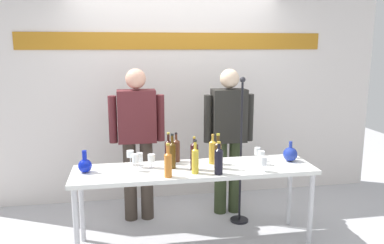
% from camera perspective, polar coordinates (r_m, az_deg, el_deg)
% --- Properties ---
extents(ground_plane, '(10.00, 10.00, 0.00)m').
position_cam_1_polar(ground_plane, '(4.02, 0.40, -17.32)').
color(ground_plane, '#B2B2B6').
extents(back_wall, '(5.26, 0.11, 3.00)m').
position_cam_1_polar(back_wall, '(4.85, -2.44, 6.26)').
color(back_wall, silver).
rests_on(back_wall, ground).
extents(display_table, '(2.29, 0.58, 0.77)m').
position_cam_1_polar(display_table, '(3.73, 0.41, -7.72)').
color(display_table, white).
rests_on(display_table, ground).
extents(decanter_blue_left, '(0.12, 0.12, 0.21)m').
position_cam_1_polar(decanter_blue_left, '(3.70, -15.42, -6.11)').
color(decanter_blue_left, '#0C1EAF').
rests_on(decanter_blue_left, display_table).
extents(decanter_blue_right, '(0.14, 0.14, 0.20)m').
position_cam_1_polar(decanter_blue_right, '(4.02, 14.21, -4.57)').
color(decanter_blue_right, '#1F3296').
rests_on(decanter_blue_right, display_table).
extents(presenter_left, '(0.60, 0.22, 1.68)m').
position_cam_1_polar(presenter_left, '(4.24, -8.03, -1.92)').
color(presenter_left, '#393028').
rests_on(presenter_left, ground).
extents(presenter_right, '(0.57, 0.22, 1.67)m').
position_cam_1_polar(presenter_right, '(4.40, 5.38, -1.62)').
color(presenter_right, '#2E3820').
rests_on(presenter_right, ground).
extents(wine_bottle_0, '(0.07, 0.07, 0.29)m').
position_cam_1_polar(wine_bottle_0, '(3.82, 3.04, -4.26)').
color(wine_bottle_0, gold).
rests_on(wine_bottle_0, display_table).
extents(wine_bottle_1, '(0.07, 0.07, 0.34)m').
position_cam_1_polar(wine_bottle_1, '(3.67, 3.82, -4.69)').
color(wine_bottle_1, '#4B3113').
rests_on(wine_bottle_1, display_table).
extents(wine_bottle_2, '(0.07, 0.07, 0.31)m').
position_cam_1_polar(wine_bottle_2, '(3.43, -3.53, -6.05)').
color(wine_bottle_2, '#C76F25').
rests_on(wine_bottle_2, display_table).
extents(wine_bottle_3, '(0.07, 0.07, 0.31)m').
position_cam_1_polar(wine_bottle_3, '(3.83, -3.47, -4.21)').
color(wine_bottle_3, black).
rests_on(wine_bottle_3, display_table).
extents(wine_bottle_4, '(0.07, 0.07, 0.32)m').
position_cam_1_polar(wine_bottle_4, '(3.63, 0.33, -4.89)').
color(wine_bottle_4, black).
rests_on(wine_bottle_4, display_table).
extents(wine_bottle_5, '(0.06, 0.06, 0.33)m').
position_cam_1_polar(wine_bottle_5, '(3.67, -2.90, -4.70)').
color(wine_bottle_5, '#4B310B').
rests_on(wine_bottle_5, display_table).
extents(wine_bottle_6, '(0.08, 0.08, 0.30)m').
position_cam_1_polar(wine_bottle_6, '(3.51, 3.94, -5.57)').
color(wine_bottle_6, black).
rests_on(wine_bottle_6, display_table).
extents(wine_bottle_7, '(0.06, 0.06, 0.31)m').
position_cam_1_polar(wine_bottle_7, '(3.52, 0.47, -5.51)').
color(wine_bottle_7, gold).
rests_on(wine_bottle_7, display_table).
extents(wine_bottle_8, '(0.08, 0.08, 0.30)m').
position_cam_1_polar(wine_bottle_8, '(3.88, -2.34, -4.04)').
color(wine_bottle_8, '#4F2819').
rests_on(wine_bottle_8, display_table).
extents(wine_glass_left_0, '(0.07, 0.07, 0.14)m').
position_cam_1_polar(wine_glass_left_0, '(3.83, -9.05, -4.69)').
color(wine_glass_left_0, white).
rests_on(wine_glass_left_0, display_table).
extents(wine_glass_left_1, '(0.06, 0.06, 0.15)m').
position_cam_1_polar(wine_glass_left_1, '(3.72, -7.65, -5.17)').
color(wine_glass_left_1, white).
rests_on(wine_glass_left_1, display_table).
extents(wine_glass_left_2, '(0.07, 0.07, 0.13)m').
position_cam_1_polar(wine_glass_left_2, '(3.71, -5.98, -5.31)').
color(wine_glass_left_2, white).
rests_on(wine_glass_left_2, display_table).
extents(wine_glass_left_3, '(0.06, 0.06, 0.16)m').
position_cam_1_polar(wine_glass_left_3, '(3.64, -8.33, -5.36)').
color(wine_glass_left_3, white).
rests_on(wine_glass_left_3, display_table).
extents(wine_glass_right_0, '(0.06, 0.06, 0.14)m').
position_cam_1_polar(wine_glass_right_0, '(3.96, 9.57, -4.28)').
color(wine_glass_right_0, white).
rests_on(wine_glass_right_0, display_table).
extents(wine_glass_right_1, '(0.06, 0.06, 0.14)m').
position_cam_1_polar(wine_glass_right_1, '(3.85, 10.16, -4.81)').
color(wine_glass_right_1, white).
rests_on(wine_glass_right_1, display_table).
extents(wine_glass_right_2, '(0.07, 0.07, 0.14)m').
position_cam_1_polar(wine_glass_right_2, '(3.64, 10.44, -5.68)').
color(wine_glass_right_2, white).
rests_on(wine_glass_right_2, display_table).
extents(microphone_stand, '(0.20, 0.20, 1.60)m').
position_cam_1_polar(microphone_stand, '(4.29, 7.10, -7.64)').
color(microphone_stand, black).
rests_on(microphone_stand, ground).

